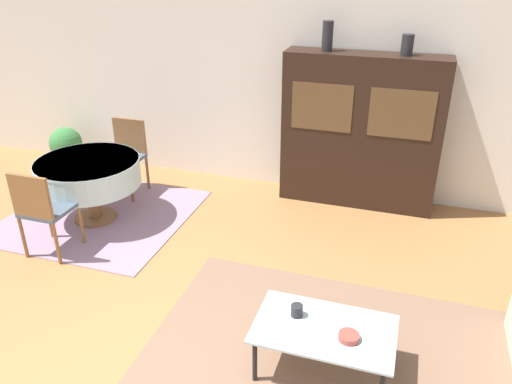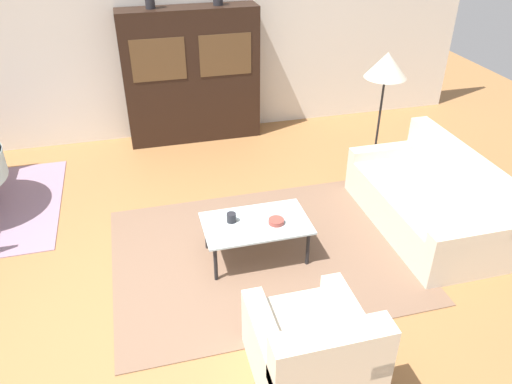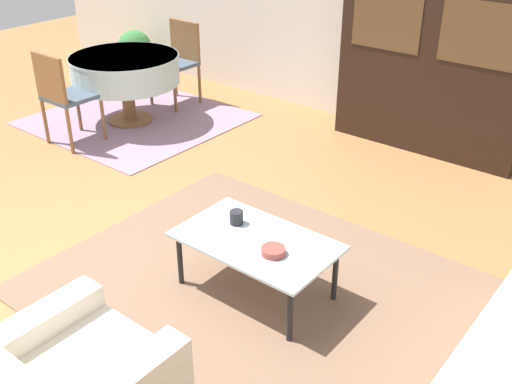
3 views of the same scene
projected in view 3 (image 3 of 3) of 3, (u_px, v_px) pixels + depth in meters
ground_plane at (100, 269)px, 4.18m from camera, size 14.00×14.00×0.00m
area_rug at (266, 294)px, 3.93m from camera, size 2.91×2.25×0.01m
dining_rug at (137, 119)px, 6.68m from camera, size 2.04×1.96×0.01m
coffee_table at (256, 244)px, 3.79m from camera, size 1.01×0.61×0.40m
display_cabinet at (436, 57)px, 5.60m from camera, size 1.83×0.41×1.82m
dining_table at (125, 70)px, 6.35m from camera, size 1.15×1.15×0.73m
dining_chair_near at (63, 92)px, 5.83m from camera, size 0.44×0.44×0.93m
dining_chair_far at (178, 57)px, 6.91m from camera, size 0.44×0.44×0.93m
cup at (236, 217)px, 3.92m from camera, size 0.09×0.09×0.09m
bowl at (273, 251)px, 3.62m from camera, size 0.15×0.15×0.04m
potted_plant at (135, 52)px, 7.97m from camera, size 0.45×0.45×0.60m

